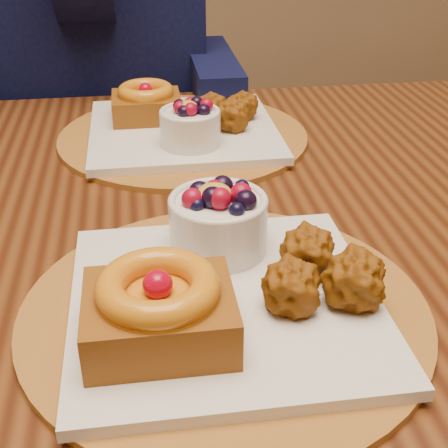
{
  "coord_description": "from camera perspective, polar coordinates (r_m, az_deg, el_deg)",
  "views": [
    {
      "loc": [
        -0.03,
        -0.55,
        1.12
      ],
      "look_at": [
        0.04,
        -0.04,
        0.82
      ],
      "focal_mm": 50.0,
      "sensor_mm": 36.0,
      "label": 1
    }
  ],
  "objects": [
    {
      "name": "place_setting_near",
      "position": [
        0.57,
        -0.4,
        -5.51
      ],
      "size": [
        0.38,
        0.38,
        0.09
      ],
      "color": "brown",
      "rests_on": "dining_table"
    },
    {
      "name": "place_setting_far",
      "position": [
        0.96,
        -3.9,
        8.98
      ],
      "size": [
        0.38,
        0.38,
        0.08
      ],
      "color": "brown",
      "rests_on": "dining_table"
    },
    {
      "name": "dining_table",
      "position": [
        0.81,
        -2.19,
        -3.06
      ],
      "size": [
        1.6,
        0.9,
        0.76
      ],
      "color": "#361709",
      "rests_on": "ground"
    },
    {
      "name": "chair_far",
      "position": [
        1.44,
        -11.45,
        2.64
      ],
      "size": [
        0.54,
        0.54,
        0.86
      ],
      "rotation": [
        0.0,
        0.0,
        0.37
      ],
      "color": "black",
      "rests_on": "ground"
    }
  ]
}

